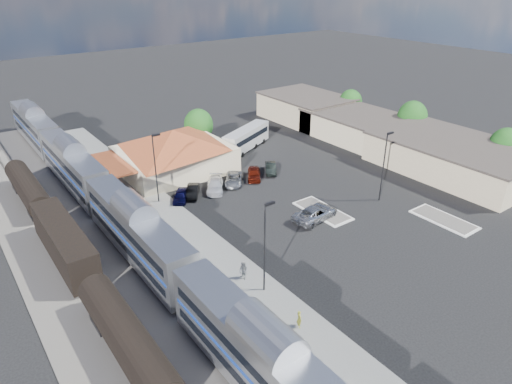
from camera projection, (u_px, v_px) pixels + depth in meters
ground at (309, 228)px, 51.85m from camera, size 280.00×280.00×0.00m
railbed at (103, 257)px, 46.46m from camera, size 16.00×100.00×0.12m
platform at (190, 238)px, 49.78m from camera, size 5.50×92.00×0.18m
passenger_train at (137, 235)px, 45.08m from camera, size 3.00×104.00×5.55m
freight_cars at (65, 244)px, 45.29m from camera, size 2.80×46.00×4.00m
station_depot at (174, 150)px, 65.47m from camera, size 18.35×12.24×6.20m
buildings_east at (377, 131)px, 76.12m from camera, size 14.40×51.40×4.80m
traffic_island_south at (323, 211)px, 55.39m from camera, size 3.30×7.50×0.21m
traffic_island_north at (444, 219)px, 53.46m from camera, size 3.30×7.50×0.21m
lamp_plat_s at (265, 241)px, 39.37m from camera, size 1.08×0.25×9.00m
lamp_plat_n at (156, 163)px, 55.33m from camera, size 1.08×0.25×9.00m
lamp_lot at (385, 161)px, 55.96m from camera, size 1.08×0.25×9.00m
tree_east_a at (506, 145)px, 65.34m from camera, size 4.56×4.56×6.42m
tree_east_b at (412, 117)px, 76.81m from camera, size 4.94×4.94×6.96m
tree_east_c at (350, 102)px, 87.16m from camera, size 4.41×4.41×6.21m
tree_depot at (199, 125)px, 73.46m from camera, size 4.71×4.71×6.63m
suv at (315, 213)px, 53.33m from camera, size 6.39×3.57×1.69m
coach_bus at (246, 138)px, 73.91m from camera, size 10.97×6.80×3.53m
person_a at (299, 319)px, 36.89m from camera, size 0.51×0.66×1.60m
person_b at (243, 271)px, 42.62m from camera, size 0.84×1.01×1.86m
parked_car_a at (181, 196)px, 57.80m from camera, size 3.70×4.17×1.37m
parked_car_b at (193, 191)px, 59.04m from camera, size 3.53×4.19×1.35m
parked_car_c at (215, 185)px, 60.50m from camera, size 4.57×5.41×1.49m
parked_car_d at (234, 179)px, 62.45m from camera, size 4.77×5.23×1.36m
parked_car_e at (254, 174)px, 63.90m from camera, size 4.01×4.66×1.51m
parked_car_f at (271, 168)px, 65.84m from camera, size 3.62×4.30×1.39m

